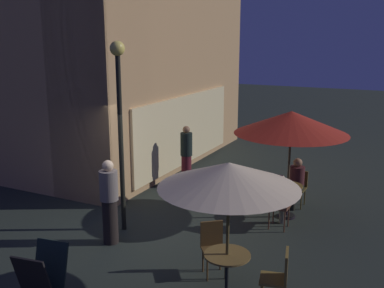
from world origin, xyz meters
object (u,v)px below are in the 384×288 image
object	(u,v)px
patio_umbrella_0	(229,176)
cafe_table_1	(287,195)
cafe_chair_1	(213,243)
cafe_chair_3	(297,185)
cafe_chair_2	(278,203)
patron_seated_1	(296,180)
street_lamp_near_corner	(119,106)
menu_sandwich_board	(43,279)
patron_standing_2	(186,156)
cafe_chair_0	(280,274)
patron_seated_0	(280,197)
patio_umbrella_1	(291,123)
patron_standing_3	(109,202)
cafe_table_0	(227,267)

from	to	relation	value
patio_umbrella_0	cafe_table_1	bearing A→B (deg)	0.35
cafe_chair_1	cafe_chair_3	size ratio (longest dim) A/B	1.09
cafe_chair_2	patron_seated_1	distance (m)	1.50
street_lamp_near_corner	patron_seated_1	size ratio (longest dim) A/B	3.28
patron_seated_1	cafe_table_1	bearing A→B (deg)	0.00
menu_sandwich_board	patron_seated_1	xyz separation A→B (m)	(5.88, -2.38, 0.19)
patron_standing_2	cafe_chair_0	bearing A→B (deg)	-63.94
patio_umbrella_0	menu_sandwich_board	bearing A→B (deg)	121.11
street_lamp_near_corner	patron_seated_0	size ratio (longest dim) A/B	3.30
patio_umbrella_0	patio_umbrella_1	bearing A→B (deg)	0.35
cafe_table_1	patron_standing_2	size ratio (longest dim) A/B	0.45
patron_standing_3	cafe_chair_3	bearing A→B (deg)	-51.87
patron_seated_0	cafe_chair_2	bearing A→B (deg)	-180.00
street_lamp_near_corner	cafe_chair_3	size ratio (longest dim) A/B	4.64
cafe_chair_3	patron_standing_3	xyz separation A→B (m)	(-3.73, 2.84, 0.35)
cafe_table_1	cafe_chair_2	xyz separation A→B (m)	(-0.78, -0.00, 0.07)
cafe_chair_3	patron_seated_1	world-z (taller)	patron_seated_1
patio_umbrella_1	patron_standing_2	size ratio (longest dim) A/B	1.47
menu_sandwich_board	cafe_chair_1	distance (m)	2.81
patio_umbrella_0	patron_standing_3	distance (m)	3.19
cafe_chair_1	patron_seated_0	xyz separation A→B (m)	(2.43, -0.51, 0.12)
cafe_chair_2	patron_standing_2	distance (m)	3.50
menu_sandwich_board	patron_seated_1	size ratio (longest dim) A/B	0.80
cafe_chair_1	patio_umbrella_1	bearing A→B (deg)	131.87
cafe_table_0	cafe_chair_1	xyz separation A→B (m)	(0.66, 0.53, -0.01)
street_lamp_near_corner	cafe_chair_1	bearing A→B (deg)	-108.88
cafe_table_0	patron_standing_3	distance (m)	2.98
cafe_chair_2	patron_seated_1	size ratio (longest dim) A/B	0.83
cafe_chair_0	cafe_chair_2	size ratio (longest dim) A/B	0.93
patron_seated_0	patron_seated_1	bearing A→B (deg)	-1.04
cafe_chair_0	patron_standing_3	world-z (taller)	patron_standing_3
patio_umbrella_1	patio_umbrella_0	bearing A→B (deg)	-179.65
cafe_table_0	patio_umbrella_0	distance (m)	1.47
cafe_table_1	patron_seated_0	bearing A→B (deg)	-179.64
cafe_table_1	patio_umbrella_1	xyz separation A→B (m)	(0.00, 0.00, 1.67)
menu_sandwich_board	patron_seated_1	bearing A→B (deg)	-30.57
patio_umbrella_0	cafe_chair_2	xyz separation A→B (m)	(2.93, 0.02, -1.44)
patio_umbrella_1	patron_seated_1	distance (m)	1.67
cafe_table_1	cafe_chair_3	xyz separation A→B (m)	(0.86, -0.02, -0.02)
street_lamp_near_corner	cafe_chair_2	distance (m)	3.88
cafe_chair_3	cafe_chair_0	bearing A→B (deg)	11.67
menu_sandwich_board	patron_seated_0	world-z (taller)	patron_seated_0
cafe_table_1	cafe_chair_3	distance (m)	0.86
menu_sandwich_board	cafe_chair_3	distance (m)	6.47
patio_umbrella_0	cafe_chair_1	xyz separation A→B (m)	(0.66, 0.53, -1.48)
patron_seated_1	cafe_chair_0	bearing A→B (deg)	12.05
patron_standing_3	cafe_table_1	bearing A→B (deg)	-59.06
cafe_chair_0	patron_standing_3	distance (m)	3.70
cafe_chair_2	patron_seated_0	distance (m)	0.18
patio_umbrella_1	patron_seated_0	xyz separation A→B (m)	(-0.62, -0.00, -1.52)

